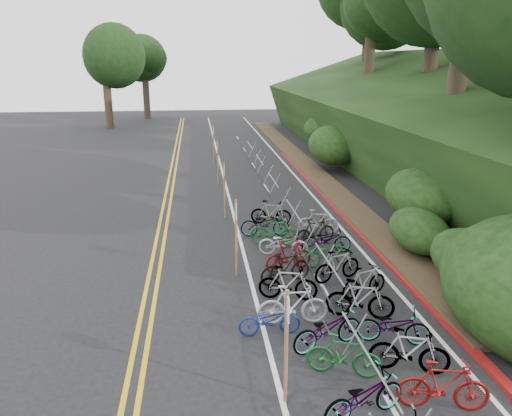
% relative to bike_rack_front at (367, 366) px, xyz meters
% --- Properties ---
extents(ground, '(120.00, 120.00, 0.00)m').
position_rel_bike_rack_front_xyz_m(ground, '(-2.64, 1.32, -0.80)').
color(ground, black).
rests_on(ground, ground).
extents(road_markings, '(7.47, 80.00, 0.01)m').
position_rel_bike_rack_front_xyz_m(road_markings, '(-2.00, 11.42, -0.80)').
color(road_markings, gold).
rests_on(road_markings, ground).
extents(red_curb, '(0.25, 28.00, 0.10)m').
position_rel_bike_rack_front_xyz_m(red_curb, '(3.06, 13.32, -0.75)').
color(red_curb, maroon).
rests_on(red_curb, ground).
extents(embankment, '(14.30, 48.14, 9.11)m').
position_rel_bike_rack_front_xyz_m(embankment, '(10.32, 20.36, 1.76)').
color(embankment, black).
rests_on(embankment, ground).
extents(bike_rack_front, '(1.09, 3.41, 1.06)m').
position_rel_bike_rack_front_xyz_m(bike_rack_front, '(0.00, 0.00, 0.00)').
color(bike_rack_front, gray).
rests_on(bike_rack_front, ground).
extents(bike_racks_rest, '(1.14, 23.00, 1.17)m').
position_rel_bike_rack_front_xyz_m(bike_racks_rest, '(0.36, 14.32, 0.05)').
color(bike_racks_rest, gray).
rests_on(bike_racks_rest, ground).
extents(signpost_near, '(0.08, 0.40, 2.43)m').
position_rel_bike_rack_front_xyz_m(signpost_near, '(-1.58, 0.18, 0.59)').
color(signpost_near, brown).
rests_on(signpost_near, ground).
extents(signposts_rest, '(0.08, 18.40, 2.50)m').
position_rel_bike_rack_front_xyz_m(signposts_rest, '(-2.04, 15.32, 0.63)').
color(signposts_rest, brown).
rests_on(signposts_rest, ground).
extents(bike_front, '(0.57, 1.55, 0.81)m').
position_rel_bike_rack_front_xyz_m(bike_front, '(-1.53, 2.71, -0.40)').
color(bike_front, navy).
rests_on(bike_front, ground).
extents(bike_valet, '(3.18, 14.71, 1.10)m').
position_rel_bike_rack_front_xyz_m(bike_valet, '(0.34, 4.43, -0.31)').
color(bike_valet, slate).
rests_on(bike_valet, ground).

